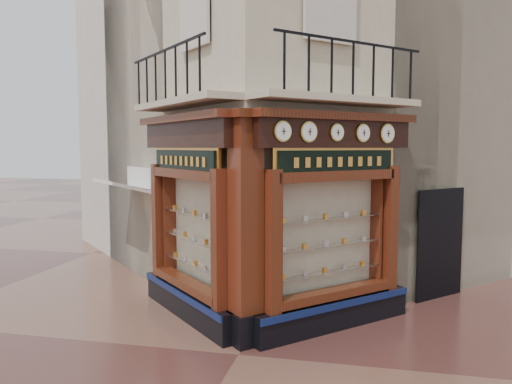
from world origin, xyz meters
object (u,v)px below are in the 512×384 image
(corner_pilaster, at_px, (246,231))
(clock_b, at_px, (309,132))
(signboard_right, at_px, (338,162))
(clock_c, at_px, (337,132))
(signboard_left, at_px, (184,161))
(clock_e, at_px, (387,133))
(awning, at_px, (125,281))
(clock_a, at_px, (283,131))
(clock_d, at_px, (363,133))

(corner_pilaster, height_order, clock_b, corner_pilaster)
(corner_pilaster, distance_m, signboard_right, 2.12)
(clock_b, relative_size, clock_c, 1.14)
(signboard_left, bearing_deg, clock_e, -124.19)
(clock_c, xyz_separation_m, awning, (-5.38, 2.37, -3.62))
(clock_a, distance_m, clock_c, 1.17)
(clock_b, bearing_deg, clock_d, -0.00)
(clock_d, height_order, awning, clock_d)
(clock_e, bearing_deg, signboard_right, 174.45)
(clock_c, bearing_deg, clock_a, -180.00)
(clock_a, height_order, signboard_right, clock_a)
(awning, relative_size, signboard_left, 0.84)
(clock_b, height_order, clock_e, clock_e)
(corner_pilaster, height_order, clock_a, corner_pilaster)
(clock_c, distance_m, signboard_left, 2.96)
(clock_e, distance_m, signboard_right, 1.26)
(clock_c, height_order, clock_d, clock_d)
(signboard_left, bearing_deg, clock_c, -138.27)
(clock_a, bearing_deg, signboard_right, 4.87)
(clock_c, distance_m, awning, 6.90)
(clock_b, height_order, awning, clock_b)
(corner_pilaster, xyz_separation_m, clock_c, (1.45, 0.85, 1.67))
(clock_a, relative_size, clock_c, 1.11)
(clock_d, relative_size, signboard_right, 0.16)
(clock_a, height_order, clock_e, clock_e)
(clock_b, distance_m, clock_c, 0.63)
(clock_a, height_order, awning, clock_a)
(clock_a, relative_size, signboard_right, 0.17)
(clock_c, bearing_deg, signboard_left, 131.73)
(clock_a, distance_m, signboard_right, 1.40)
(clock_e, xyz_separation_m, signboard_right, (-0.88, -0.73, -0.52))
(corner_pilaster, distance_m, clock_c, 2.37)
(clock_e, bearing_deg, clock_a, -180.00)
(clock_a, relative_size, clock_b, 0.97)
(clock_d, relative_size, signboard_left, 0.16)
(signboard_left, bearing_deg, clock_b, -148.94)
(clock_a, distance_m, clock_b, 0.54)
(clock_d, distance_m, signboard_right, 0.73)
(corner_pilaster, bearing_deg, signboard_left, 100.25)
(clock_c, relative_size, signboard_left, 0.15)
(corner_pilaster, distance_m, clock_a, 1.79)
(clock_e, bearing_deg, clock_d, -180.00)
(clock_b, xyz_separation_m, signboard_left, (-2.47, 0.61, -0.52))
(clock_a, distance_m, signboard_left, 2.37)
(clock_a, height_order, clock_c, clock_a)
(clock_b, relative_size, signboard_left, 0.17)
(clock_b, bearing_deg, corner_pilaster, 156.77)
(clock_a, bearing_deg, awning, 99.87)
(clock_c, distance_m, clock_d, 0.63)
(awning, bearing_deg, clock_a, -170.13)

